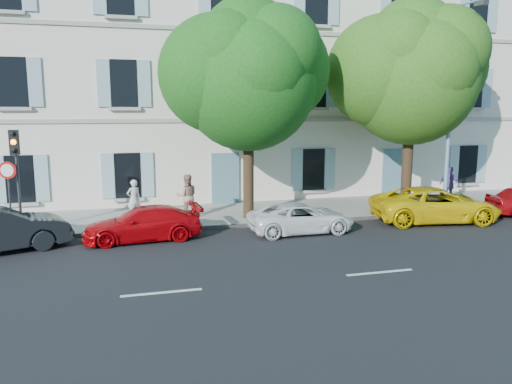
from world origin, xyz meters
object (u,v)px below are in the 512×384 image
object	(u,v)px
car_white_coupe	(301,218)
traffic_light	(16,159)
tree_right	(411,80)
car_yellow_supercar	(435,205)
pedestrian_c	(450,185)
pedestrian_a	(134,199)
road_sign	(8,182)
tree_left	(248,82)
car_red_coupe	(143,224)
street_lamp	(453,97)
pedestrian_b	(187,196)

from	to	relation	value
car_white_coupe	traffic_light	size ratio (longest dim) A/B	1.07
tree_right	car_yellow_supercar	bearing A→B (deg)	-93.54
pedestrian_c	car_yellow_supercar	bearing A→B (deg)	114.34
tree_right	pedestrian_a	xyz separation A→B (m)	(-11.87, 0.67, -4.82)
car_yellow_supercar	road_sign	xyz separation A→B (m)	(-15.92, 1.42, 1.31)
tree_left	pedestrian_c	bearing A→B (deg)	3.62
car_yellow_supercar	traffic_light	size ratio (longest dim) A/B	1.39
car_red_coupe	tree_right	distance (m)	12.96
street_lamp	car_red_coupe	bearing A→B (deg)	-175.16
car_yellow_supercar	pedestrian_b	distance (m)	10.02
car_yellow_supercar	tree_right	world-z (taller)	tree_right
traffic_light	road_sign	xyz separation A→B (m)	(-0.27, -0.13, -0.78)
car_red_coupe	car_yellow_supercar	world-z (taller)	car_yellow_supercar
pedestrian_a	car_white_coupe	bearing A→B (deg)	128.52
car_yellow_supercar	tree_left	distance (m)	8.95
tree_left	pedestrian_b	size ratio (longest dim) A/B	4.74
road_sign	pedestrian_a	bearing A→B (deg)	21.88
street_lamp	pedestrian_b	distance (m)	11.85
tree_right	pedestrian_b	xyz separation A→B (m)	(-9.79, 0.28, -4.73)
car_white_coupe	pedestrian_a	size ratio (longest dim) A/B	2.49
traffic_light	pedestrian_a	distance (m)	4.61
car_white_coupe	traffic_light	distance (m)	10.25
car_red_coupe	road_sign	xyz separation A→B (m)	(-4.41, 1.29, 1.43)
road_sign	pedestrian_c	size ratio (longest dim) A/B	1.49
car_white_coupe	pedestrian_b	bearing A→B (deg)	50.97
tree_left	pedestrian_b	world-z (taller)	tree_left
traffic_light	street_lamp	bearing A→B (deg)	-1.12
street_lamp	tree_right	bearing A→B (deg)	136.28
car_red_coupe	car_yellow_supercar	size ratio (longest dim) A/B	0.80
car_white_coupe	road_sign	world-z (taller)	road_sign
traffic_light	pedestrian_b	bearing A→B (deg)	10.92
car_red_coupe	tree_right	size ratio (longest dim) A/B	0.46
car_yellow_supercar	road_sign	world-z (taller)	road_sign
tree_left	street_lamp	world-z (taller)	street_lamp
car_red_coupe	pedestrian_c	distance (m)	14.36
traffic_light	pedestrian_b	xyz separation A→B (m)	(6.01, 1.16, -1.76)
road_sign	street_lamp	world-z (taller)	street_lamp
car_white_coupe	pedestrian_b	distance (m)	4.87
tree_left	road_sign	distance (m)	9.40
road_sign	street_lamp	distance (m)	17.60
car_red_coupe	tree_left	size ratio (longest dim) A/B	0.48
traffic_light	car_yellow_supercar	bearing A→B (deg)	-5.68
car_yellow_supercar	road_sign	bearing A→B (deg)	93.53
car_white_coupe	tree_left	world-z (taller)	tree_left
car_white_coupe	road_sign	xyz separation A→B (m)	(-10.10, 1.69, 1.47)
tree_right	street_lamp	world-z (taller)	tree_right
car_yellow_supercar	tree_right	bearing A→B (deg)	5.09
car_white_coupe	pedestrian_a	world-z (taller)	pedestrian_a
car_red_coupe	car_white_coupe	xyz separation A→B (m)	(5.69, -0.39, -0.04)
car_yellow_supercar	street_lamp	distance (m)	4.69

